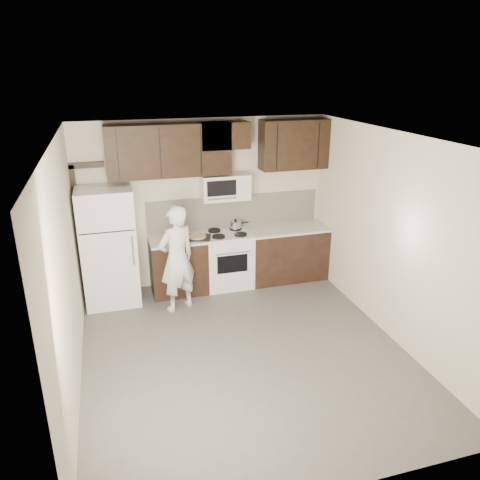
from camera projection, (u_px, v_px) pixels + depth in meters
name	position (u px, v px, depth m)	size (l,w,h in m)	color
floor	(244.00, 351.00, 6.02)	(4.50, 4.50, 0.00)	#52504D
back_wall	(204.00, 203.00, 7.57)	(4.00, 4.00, 0.00)	beige
ceiling	(244.00, 139.00, 5.07)	(4.50, 4.50, 0.00)	white
counter_run	(245.00, 257.00, 7.76)	(2.95, 0.64, 0.91)	black
stove	(228.00, 259.00, 7.68)	(0.76, 0.66, 0.94)	white
backsplash	(234.00, 211.00, 7.75)	(2.90, 0.02, 0.54)	silver
upper_cabinets	(218.00, 147.00, 7.14)	(3.48, 0.35, 0.78)	black
microwave	(225.00, 187.00, 7.37)	(0.76, 0.42, 0.40)	white
refrigerator	(109.00, 247.00, 7.00)	(0.80, 0.76, 1.80)	white
door_trim	(81.00, 220.00, 7.07)	(0.50, 0.08, 2.12)	black
saucepan	(236.00, 225.00, 7.68)	(0.32, 0.19, 0.18)	silver
baking_tray	(197.00, 238.00, 7.30)	(0.41, 0.31, 0.02)	black
pizza	(197.00, 236.00, 7.30)	(0.28, 0.28, 0.02)	beige
person	(177.00, 259.00, 6.80)	(0.59, 0.39, 1.62)	silver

